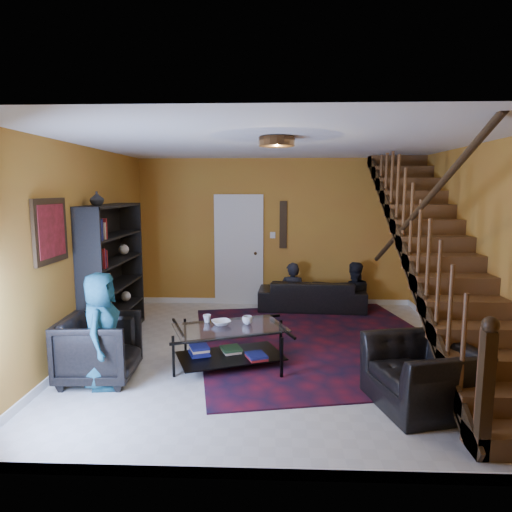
% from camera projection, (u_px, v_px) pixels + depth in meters
% --- Properties ---
extents(floor, '(5.50, 5.50, 0.00)m').
position_uv_depth(floor, '(275.00, 353.00, 6.22)').
color(floor, beige).
rests_on(floor, ground).
extents(room, '(5.50, 5.50, 5.50)m').
position_uv_depth(room, '(195.00, 321.00, 7.58)').
color(room, '#B28027').
rests_on(room, ground).
extents(staircase, '(0.95, 5.02, 3.18)m').
position_uv_depth(staircase, '(439.00, 253.00, 5.94)').
color(staircase, brown).
rests_on(staircase, floor).
extents(bookshelf, '(0.35, 1.80, 2.00)m').
position_uv_depth(bookshelf, '(114.00, 274.00, 6.77)').
color(bookshelf, black).
rests_on(bookshelf, floor).
extents(door, '(0.82, 0.05, 2.05)m').
position_uv_depth(door, '(239.00, 252.00, 8.80)').
color(door, silver).
rests_on(door, floor).
extents(framed_picture, '(0.04, 0.74, 0.74)m').
position_uv_depth(framed_picture, '(50.00, 231.00, 5.18)').
color(framed_picture, maroon).
rests_on(framed_picture, room).
extents(wall_hanging, '(0.14, 0.03, 0.90)m').
position_uv_depth(wall_hanging, '(283.00, 225.00, 8.69)').
color(wall_hanging, black).
rests_on(wall_hanging, room).
extents(ceiling_fixture, '(0.40, 0.40, 0.10)m').
position_uv_depth(ceiling_fixture, '(277.00, 142.00, 5.04)').
color(ceiling_fixture, '#3F2814').
rests_on(ceiling_fixture, room).
extents(rug, '(4.11, 4.51, 0.02)m').
position_uv_depth(rug, '(319.00, 341.00, 6.69)').
color(rug, '#4B0D1B').
rests_on(rug, floor).
extents(sofa, '(1.99, 0.87, 0.57)m').
position_uv_depth(sofa, '(312.00, 295.00, 8.43)').
color(sofa, black).
rests_on(sofa, floor).
extents(armchair_left, '(0.88, 0.85, 0.77)m').
position_uv_depth(armchair_left, '(99.00, 348.00, 5.30)').
color(armchair_left, black).
rests_on(armchair_left, floor).
extents(armchair_right, '(1.14, 1.24, 0.68)m').
position_uv_depth(armchair_right, '(422.00, 375.00, 4.67)').
color(armchair_right, black).
rests_on(armchair_right, floor).
extents(person_adult_a, '(0.52, 0.37, 1.33)m').
position_uv_depth(person_adult_a, '(292.00, 298.00, 8.50)').
color(person_adult_a, black).
rests_on(person_adult_a, sofa).
extents(person_adult_b, '(0.68, 0.54, 1.35)m').
position_uv_depth(person_adult_b, '(353.00, 298.00, 8.46)').
color(person_adult_b, black).
rests_on(person_adult_b, sofa).
extents(person_child, '(0.47, 0.67, 1.32)m').
position_uv_depth(person_child, '(101.00, 330.00, 5.09)').
color(person_child, '#1C556A').
rests_on(person_child, armchair_left).
extents(coffee_table, '(1.54, 1.22, 0.51)m').
position_uv_depth(coffee_table, '(230.00, 343.00, 5.73)').
color(coffee_table, black).
rests_on(coffee_table, floor).
extents(cup_a, '(0.17, 0.17, 0.10)m').
position_uv_depth(cup_a, '(247.00, 320.00, 5.82)').
color(cup_a, '#999999').
rests_on(cup_a, coffee_table).
extents(cup_b, '(0.12, 0.12, 0.10)m').
position_uv_depth(cup_b, '(207.00, 318.00, 5.90)').
color(cup_b, '#999999').
rests_on(cup_b, coffee_table).
extents(bowl, '(0.31, 0.31, 0.06)m').
position_uv_depth(bowl, '(221.00, 323.00, 5.79)').
color(bowl, '#999999').
rests_on(bowl, coffee_table).
extents(vase, '(0.18, 0.18, 0.19)m').
position_uv_depth(vase, '(97.00, 199.00, 6.11)').
color(vase, '#999999').
rests_on(vase, bookshelf).
extents(popcorn_bucket, '(0.18, 0.18, 0.17)m').
position_uv_depth(popcorn_bucket, '(119.00, 361.00, 5.67)').
color(popcorn_bucket, red).
rests_on(popcorn_bucket, rug).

